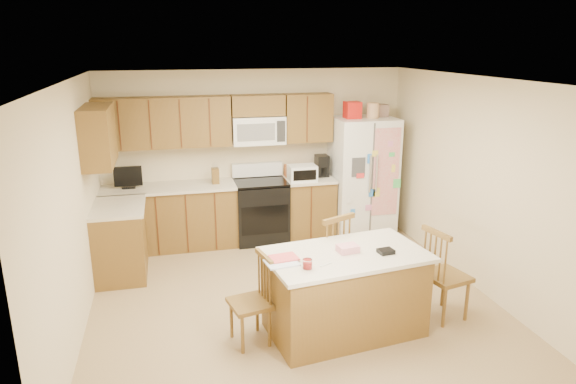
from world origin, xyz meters
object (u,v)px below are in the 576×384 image
object	(u,v)px
stove	(261,210)
windsor_chair_back	(328,260)
island	(344,292)
windsor_chair_right	(444,276)
windsor_chair_left	(252,302)
refrigerator	(362,175)

from	to	relation	value
stove	windsor_chair_back	bearing A→B (deg)	-79.26
island	windsor_chair_right	xyz separation A→B (m)	(1.12, 0.02, 0.04)
island	windsor_chair_left	distance (m)	0.95
windsor_chair_left	windsor_chair_right	world-z (taller)	windsor_chair_right
refrigerator	island	xyz separation A→B (m)	(-1.21, -2.65, -0.48)
stove	windsor_chair_back	world-z (taller)	stove
stove	island	world-z (taller)	stove
refrigerator	windsor_chair_left	bearing A→B (deg)	-129.41
refrigerator	windsor_chair_left	distance (m)	3.44
stove	refrigerator	xyz separation A→B (m)	(1.57, -0.06, 0.45)
refrigerator	island	world-z (taller)	refrigerator
island	windsor_chair_back	distance (m)	0.66
island	windsor_chair_back	world-z (taller)	windsor_chair_back
windsor_chair_back	windsor_chair_left	bearing A→B (deg)	-147.12
windsor_chair_left	windsor_chair_right	bearing A→B (deg)	-0.08
refrigerator	windsor_chair_back	xyz separation A→B (m)	(-1.18, -1.99, -0.42)
refrigerator	stove	bearing A→B (deg)	177.70
windsor_chair_left	windsor_chair_right	xyz separation A→B (m)	(2.07, -0.00, 0.05)
stove	island	distance (m)	2.74
refrigerator	windsor_chair_left	world-z (taller)	refrigerator
stove	windsor_chair_left	size ratio (longest dim) A/B	1.25
island	windsor_chair_left	size ratio (longest dim) A/B	1.86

